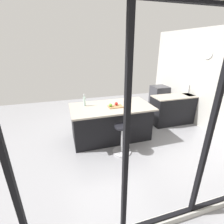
# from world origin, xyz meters

# --- Properties ---
(ground_plane) EXTENTS (7.65, 7.65, 0.00)m
(ground_plane) POSITION_xyz_m (0.00, 0.00, 0.00)
(ground_plane) COLOR gray
(window_panel_rear) EXTENTS (5.88, 0.12, 2.85)m
(window_panel_rear) POSITION_xyz_m (0.00, 2.54, 1.47)
(window_panel_rear) COLOR beige
(window_panel_rear) RESTS_ON ground_plane
(interior_partition_left) EXTENTS (0.15, 5.08, 2.85)m
(interior_partition_left) POSITION_xyz_m (-2.94, -0.00, 1.43)
(interior_partition_left) COLOR beige
(interior_partition_left) RESTS_ON ground_plane
(sink_cabinet) EXTENTS (2.09, 0.60, 1.19)m
(sink_cabinet) POSITION_xyz_m (-2.60, -0.34, 0.46)
(sink_cabinet) COLOR black
(sink_cabinet) RESTS_ON ground_plane
(oven_range) EXTENTS (0.60, 0.61, 0.88)m
(oven_range) POSITION_xyz_m (-2.59, -1.73, 0.44)
(oven_range) COLOR #38383D
(oven_range) RESTS_ON ground_plane
(kitchen_island) EXTENTS (2.07, 1.12, 0.94)m
(kitchen_island) POSITION_xyz_m (-0.05, 0.01, 0.47)
(kitchen_island) COLOR black
(kitchen_island) RESTS_ON ground_plane
(stool_by_window) EXTENTS (0.44, 0.44, 0.71)m
(stool_by_window) POSITION_xyz_m (-0.10, 0.75, 0.34)
(stool_by_window) COLOR #B7B7BC
(stool_by_window) RESTS_ON ground_plane
(cutting_board) EXTENTS (0.36, 0.24, 0.02)m
(cutting_board) POSITION_xyz_m (-0.13, 0.15, 0.95)
(cutting_board) COLOR olive
(cutting_board) RESTS_ON kitchen_island
(apple_green) EXTENTS (0.08, 0.08, 0.08)m
(apple_green) POSITION_xyz_m (0.00, 0.15, 1.00)
(apple_green) COLOR #609E2D
(apple_green) RESTS_ON cutting_board
(apple_red) EXTENTS (0.08, 0.08, 0.08)m
(apple_red) POSITION_xyz_m (-0.17, 0.09, 1.00)
(apple_red) COLOR red
(apple_red) RESTS_ON cutting_board
(water_bottle) EXTENTS (0.06, 0.06, 0.31)m
(water_bottle) POSITION_xyz_m (0.60, -0.16, 1.06)
(water_bottle) COLOR silver
(water_bottle) RESTS_ON kitchen_island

